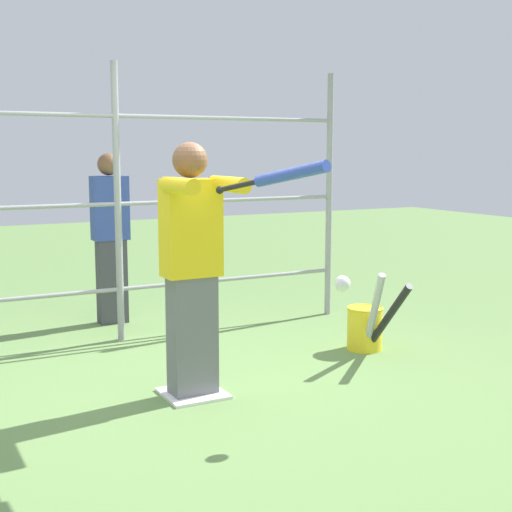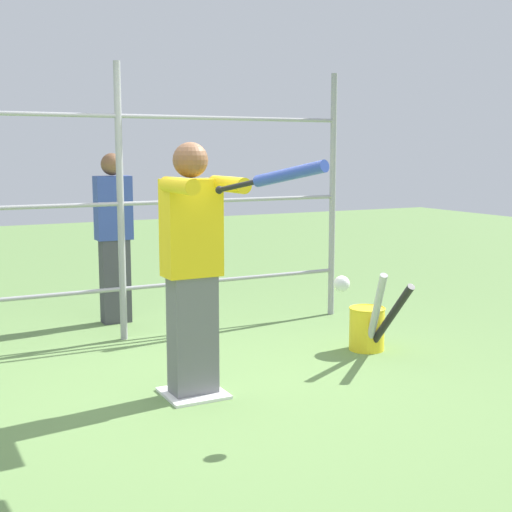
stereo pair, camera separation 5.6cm
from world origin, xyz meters
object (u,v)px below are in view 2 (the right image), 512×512
(baseball_bat_swinging, at_px, (280,176))
(bystander_behind_fence, at_px, (114,235))
(bat_bucket, at_px, (369,326))
(softball_in_flight, at_px, (342,284))
(batter, at_px, (193,262))

(baseball_bat_swinging, xyz_separation_m, bystander_behind_fence, (0.01, -3.20, -0.66))
(baseball_bat_swinging, relative_size, bystander_behind_fence, 0.53)
(baseball_bat_swinging, relative_size, bat_bucket, 1.14)
(softball_in_flight, distance_m, bystander_behind_fence, 3.17)
(softball_in_flight, height_order, bystander_behind_fence, bystander_behind_fence)
(batter, bearing_deg, softball_in_flight, 124.25)
(softball_in_flight, bearing_deg, batter, -55.75)
(batter, xyz_separation_m, softball_in_flight, (-0.59, 0.86, -0.05))
(baseball_bat_swinging, bearing_deg, bat_bucket, -140.55)
(bat_bucket, bearing_deg, batter, 11.56)
(batter, bearing_deg, bat_bucket, -168.44)
(batter, height_order, softball_in_flight, batter)
(softball_in_flight, relative_size, bystander_behind_fence, 0.06)
(baseball_bat_swinging, relative_size, softball_in_flight, 8.85)
(batter, height_order, bat_bucket, batter)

